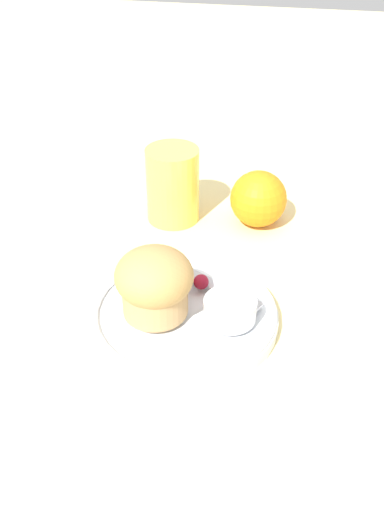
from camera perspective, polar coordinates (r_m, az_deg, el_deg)
The scene contains 8 objects.
ground_plane at distance 0.61m, azimuth 0.28°, elevation -6.73°, with size 3.00×3.00×0.00m, color beige.
plate at distance 0.60m, azimuth -0.72°, elevation -5.90°, with size 0.20×0.20×0.02m.
muffin at distance 0.57m, azimuth -3.78°, elevation -2.69°, with size 0.08×0.08×0.07m.
cream_ramekin at distance 0.58m, azimuth 3.82°, elevation -5.25°, with size 0.05×0.05×0.02m.
berry_pair at distance 0.62m, azimuth -0.12°, elevation -2.48°, with size 0.03×0.02×0.02m.
butter_knife at distance 0.63m, azimuth 0.65°, elevation -2.21°, with size 0.15×0.09×0.00m.
orange_fruit at distance 0.75m, azimuth 6.65°, elevation 5.70°, with size 0.07×0.07×0.07m.
juice_glass at distance 0.75m, azimuth -1.94°, elevation 7.12°, with size 0.07×0.07×0.10m.
Camera 1 is at (0.08, -0.44, 0.41)m, focal length 40.00 mm.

